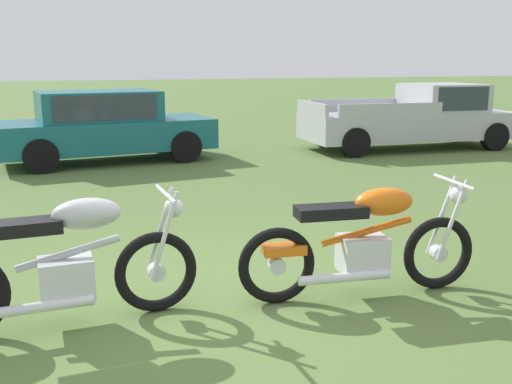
% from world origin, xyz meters
% --- Properties ---
extents(ground_plane, '(120.00, 120.00, 0.00)m').
position_xyz_m(ground_plane, '(0.00, 0.00, 0.00)').
color(ground_plane, '#567038').
extents(motorcycle_silver, '(2.11, 0.64, 1.02)m').
position_xyz_m(motorcycle_silver, '(-1.26, -0.09, 0.50)').
color(motorcycle_silver, black).
rests_on(motorcycle_silver, ground).
extents(motorcycle_orange, '(2.16, 0.64, 1.02)m').
position_xyz_m(motorcycle_orange, '(1.18, -0.33, 0.48)').
color(motorcycle_orange, black).
rests_on(motorcycle_orange, ground).
extents(car_teal, '(4.32, 2.15, 1.43)m').
position_xyz_m(car_teal, '(-0.28, 7.57, 0.80)').
color(car_teal, '#19606B').
rests_on(car_teal, ground).
extents(pickup_truck_silver, '(4.99, 2.10, 1.49)m').
position_xyz_m(pickup_truck_silver, '(6.83, 7.07, 0.75)').
color(pickup_truck_silver, '#B2B5BA').
rests_on(pickup_truck_silver, ground).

